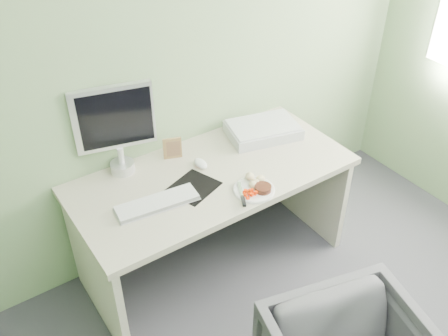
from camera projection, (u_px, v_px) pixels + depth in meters
wall_back at (173, 46)px, 2.69m from camera, size 3.50×0.00×3.50m
desk at (213, 197)px, 2.92m from camera, size 1.60×0.75×0.73m
plate at (254, 190)px, 2.68m from camera, size 0.23×0.23×0.01m
steak at (263, 188)px, 2.66m from camera, size 0.11×0.11×0.03m
potato_pile at (253, 179)px, 2.70m from camera, size 0.12×0.11×0.05m
carrot_heap at (249, 192)px, 2.62m from camera, size 0.07×0.07×0.04m
steak_knife at (242, 197)px, 2.60m from camera, size 0.11×0.19×0.01m
mousepad at (193, 187)px, 2.70m from camera, size 0.31×0.29×0.00m
keyboard at (157, 203)px, 2.58m from camera, size 0.44×0.18×0.02m
computer_mouse at (201, 164)px, 2.85m from camera, size 0.06×0.11×0.04m
photo_frame at (172, 148)px, 2.89m from camera, size 0.11×0.05×0.14m
eyedrop_bottle at (174, 147)px, 2.96m from camera, size 0.02×0.02×0.07m
scanner at (263, 130)px, 3.11m from camera, size 0.49×0.39×0.07m
monitor at (115, 125)px, 2.66m from camera, size 0.43×0.16×0.52m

